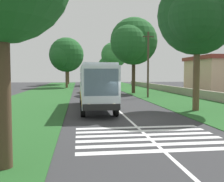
% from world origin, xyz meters
% --- Properties ---
extents(ground, '(160.00, 160.00, 0.00)m').
position_xyz_m(ground, '(0.00, 0.00, 0.00)').
color(ground, '#333335').
extents(grass_verge_left, '(120.00, 8.00, 0.04)m').
position_xyz_m(grass_verge_left, '(15.00, 8.20, 0.02)').
color(grass_verge_left, '#235623').
rests_on(grass_verge_left, ground).
extents(grass_verge_right, '(120.00, 8.00, 0.04)m').
position_xyz_m(grass_verge_right, '(15.00, -8.20, 0.02)').
color(grass_verge_right, '#235623').
rests_on(grass_verge_right, ground).
extents(centre_line, '(110.00, 0.16, 0.01)m').
position_xyz_m(centre_line, '(15.00, 0.00, 0.00)').
color(centre_line, silver).
rests_on(centre_line, ground).
extents(coach_bus, '(11.16, 2.62, 3.73)m').
position_xyz_m(coach_bus, '(5.30, 1.80, 2.15)').
color(coach_bus, silver).
rests_on(coach_bus, ground).
extents(zebra_crossing, '(4.95, 6.80, 0.01)m').
position_xyz_m(zebra_crossing, '(-4.85, 0.00, 0.00)').
color(zebra_crossing, silver).
rests_on(zebra_crossing, ground).
extents(trailing_car_0, '(4.30, 1.78, 1.43)m').
position_xyz_m(trailing_car_0, '(25.39, 1.84, 0.67)').
color(trailing_car_0, gold).
rests_on(trailing_car_0, ground).
extents(trailing_car_1, '(4.30, 1.78, 1.43)m').
position_xyz_m(trailing_car_1, '(34.48, -1.99, 0.67)').
color(trailing_car_1, silver).
rests_on(trailing_car_1, ground).
extents(trailing_car_2, '(4.30, 1.78, 1.43)m').
position_xyz_m(trailing_car_2, '(41.91, -1.54, 0.67)').
color(trailing_car_2, gold).
rests_on(trailing_car_2, ground).
extents(trailing_minibus_0, '(6.00, 2.14, 2.53)m').
position_xyz_m(trailing_minibus_0, '(49.20, 1.54, 1.55)').
color(trailing_minibus_0, silver).
rests_on(trailing_minibus_0, ground).
extents(roadside_tree_left_0, '(8.89, 7.35, 10.73)m').
position_xyz_m(roadside_tree_left_0, '(40.65, 5.85, 6.88)').
color(roadside_tree_left_0, brown).
rests_on(roadside_tree_left_0, grass_verge_left).
extents(roadside_tree_left_1, '(8.16, 6.77, 12.22)m').
position_xyz_m(roadside_tree_left_1, '(53.97, 6.56, 8.69)').
color(roadside_tree_left_1, '#4C3826').
rests_on(roadside_tree_left_1, grass_verge_left).
extents(roadside_tree_left_2, '(7.52, 6.20, 11.20)m').
position_xyz_m(roadside_tree_left_2, '(61.28, 6.33, 8.01)').
color(roadside_tree_left_2, brown).
rests_on(roadside_tree_left_2, grass_verge_left).
extents(roadside_tree_right_0, '(7.19, 6.32, 10.78)m').
position_xyz_m(roadside_tree_right_0, '(3.22, -6.01, 7.50)').
color(roadside_tree_right_0, brown).
rests_on(roadside_tree_right_0, grass_verge_right).
extents(roadside_tree_right_1, '(7.78, 6.65, 11.16)m').
position_xyz_m(roadside_tree_right_1, '(50.25, -5.80, 7.70)').
color(roadside_tree_right_1, '#4C3826').
rests_on(roadside_tree_right_1, grass_verge_right).
extents(roadside_tree_right_2, '(8.93, 7.36, 11.54)m').
position_xyz_m(roadside_tree_right_2, '(22.73, -4.94, 7.75)').
color(roadside_tree_right_2, '#3D2D1E').
rests_on(roadside_tree_right_2, grass_verge_right).
extents(roadside_tree_right_3, '(5.25, 4.63, 8.06)m').
position_xyz_m(roadside_tree_right_3, '(61.39, -5.01, 5.67)').
color(roadside_tree_right_3, '#4C3826').
rests_on(roadside_tree_right_3, grass_verge_right).
extents(utility_pole, '(0.24, 1.40, 8.18)m').
position_xyz_m(utility_pole, '(15.27, -5.44, 4.27)').
color(utility_pole, '#473828').
rests_on(utility_pole, grass_verge_right).
extents(roadside_wall, '(70.00, 0.40, 1.01)m').
position_xyz_m(roadside_wall, '(20.00, -11.60, 0.55)').
color(roadside_wall, '#9E937F').
rests_on(roadside_wall, grass_verge_right).
extents(roadside_building, '(10.47, 9.26, 5.86)m').
position_xyz_m(roadside_building, '(23.62, -20.04, 2.96)').
color(roadside_building, beige).
rests_on(roadside_building, ground).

